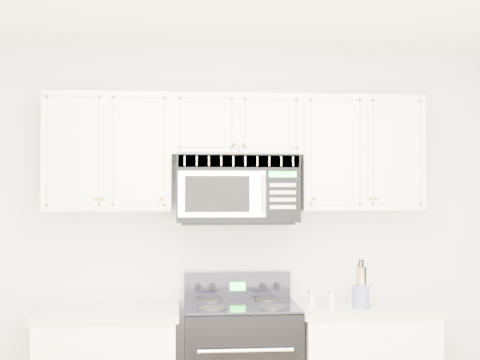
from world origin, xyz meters
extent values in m
cube|color=white|center=(0.00, 1.75, 1.30)|extent=(3.50, 0.01, 2.60)
cube|color=silver|center=(-0.80, 1.44, 0.90)|extent=(0.86, 0.65, 0.04)
cube|color=silver|center=(0.80, 1.44, 0.90)|extent=(0.86, 0.65, 0.04)
cylinder|color=silver|center=(0.02, 1.11, 0.72)|extent=(0.56, 0.02, 0.02)
cube|color=black|center=(0.02, 1.45, 0.93)|extent=(0.71, 0.61, 0.02)
cube|color=black|center=(0.02, 1.71, 1.01)|extent=(0.71, 0.08, 0.19)
cube|color=#19F32D|center=(0.02, 1.67, 1.01)|extent=(0.10, 0.00, 0.06)
cube|color=white|center=(-0.82, 1.58, 1.90)|extent=(0.80, 0.33, 0.75)
cube|color=white|center=(0.82, 1.58, 1.90)|extent=(0.80, 0.33, 0.75)
cube|color=white|center=(0.00, 1.58, 2.08)|extent=(0.84, 0.33, 0.39)
sphere|color=#B9973F|center=(-0.84, 1.40, 1.60)|extent=(0.03, 0.03, 0.03)
sphere|color=#B9973F|center=(-0.48, 1.40, 1.60)|extent=(0.03, 0.03, 0.03)
sphere|color=#B9973F|center=(0.48, 1.40, 1.60)|extent=(0.03, 0.03, 0.03)
sphere|color=#B9973F|center=(0.84, 1.40, 1.60)|extent=(0.03, 0.03, 0.03)
sphere|color=#B9973F|center=(-0.03, 1.40, 1.94)|extent=(0.03, 0.03, 0.03)
sphere|color=#B9973F|center=(0.03, 1.40, 1.94)|extent=(0.03, 0.03, 0.03)
cylinder|color=red|center=(0.00, 1.40, 1.88)|extent=(0.01, 0.00, 0.12)
sphere|color=#B9973F|center=(0.00, 1.40, 1.82)|extent=(0.04, 0.04, 0.04)
cube|color=black|center=(0.00, 1.56, 1.66)|extent=(0.78, 0.39, 0.43)
cube|color=beige|center=(0.00, 1.37, 1.83)|extent=(0.76, 0.01, 0.08)
cube|color=silver|center=(-0.11, 1.36, 1.63)|extent=(0.54, 0.01, 0.29)
cube|color=black|center=(-0.14, 1.35, 1.63)|extent=(0.40, 0.01, 0.22)
cube|color=black|center=(0.27, 1.36, 1.63)|extent=(0.21, 0.01, 0.29)
cube|color=#19F32D|center=(0.27, 1.35, 1.75)|extent=(0.17, 0.00, 0.04)
cylinder|color=silver|center=(0.15, 1.32, 1.63)|extent=(0.02, 0.02, 0.24)
cylinder|color=slate|center=(0.76, 1.32, 0.99)|extent=(0.11, 0.11, 0.14)
cylinder|color=brown|center=(0.79, 1.32, 1.06)|extent=(0.01, 0.01, 0.24)
cylinder|color=black|center=(0.74, 1.35, 1.07)|extent=(0.01, 0.01, 0.26)
cylinder|color=brown|center=(0.74, 1.29, 1.08)|extent=(0.01, 0.01, 0.27)
cylinder|color=black|center=(0.79, 1.32, 1.06)|extent=(0.01, 0.01, 0.24)
cylinder|color=brown|center=(0.74, 1.35, 1.07)|extent=(0.01, 0.01, 0.26)
cylinder|color=silver|center=(0.45, 1.33, 0.97)|extent=(0.04, 0.04, 0.09)
cylinder|color=silver|center=(0.45, 1.33, 1.02)|extent=(0.05, 0.05, 0.02)
cylinder|color=silver|center=(0.58, 1.34, 0.96)|extent=(0.04, 0.04, 0.09)
cylinder|color=silver|center=(0.58, 1.34, 1.01)|extent=(0.04, 0.04, 0.02)
camera|label=1|loc=(-0.36, -2.76, 1.64)|focal=50.00mm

